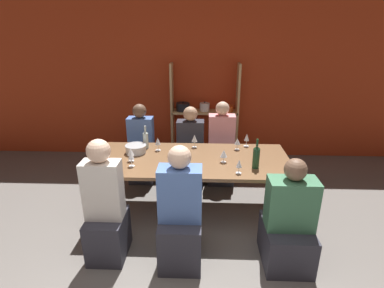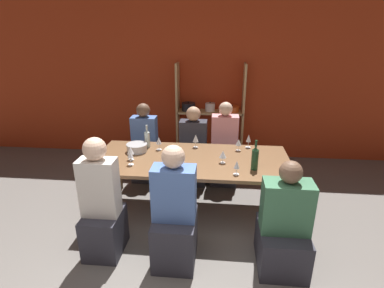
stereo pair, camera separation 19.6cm
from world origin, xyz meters
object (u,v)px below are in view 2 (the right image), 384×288
at_px(wine_glass_red_b, 180,151).
at_px(person_far_a, 146,151).
at_px(wine_glass_empty_a, 130,155).
at_px(mixing_bowl, 137,147).
at_px(person_near_a, 175,221).
at_px(wine_bottle_dark, 147,138).
at_px(person_near_c, 102,211).
at_px(wine_glass_white_b, 237,165).
at_px(wine_glass_red_a, 239,143).
at_px(wine_glass_empty_c, 196,138).
at_px(wine_glass_white_d, 131,151).
at_px(wine_glass_white_a, 249,139).
at_px(wine_glass_empty_b, 223,154).
at_px(person_far_c, 193,154).
at_px(dining_table, 191,164).
at_px(wine_bottle_green, 255,158).
at_px(person_near_b, 283,230).
at_px(person_far_b, 224,153).
at_px(wine_glass_white_c, 159,141).
at_px(shelf_unit, 208,125).

xyz_separation_m(wine_glass_red_b, person_far_a, (-0.68, 0.96, -0.41)).
bearing_deg(person_far_a, wine_glass_empty_a, 96.16).
height_order(mixing_bowl, person_near_a, person_near_a).
height_order(wine_bottle_dark, person_near_c, person_near_c).
distance_m(wine_glass_white_b, person_near_a, 0.88).
bearing_deg(mixing_bowl, wine_glass_red_b, -22.27).
bearing_deg(wine_glass_red_a, wine_glass_empty_c, 173.55).
relative_size(wine_glass_red_a, wine_glass_white_d, 0.94).
bearing_deg(wine_glass_white_a, wine_glass_empty_c, -174.63).
xyz_separation_m(wine_glass_empty_b, person_far_c, (-0.43, 0.95, -0.41)).
bearing_deg(dining_table, wine_glass_red_a, 28.60).
relative_size(wine_bottle_green, wine_glass_white_a, 1.95).
bearing_deg(person_near_b, wine_glass_white_a, 100.99).
xyz_separation_m(dining_table, mixing_bowl, (-0.72, 0.16, 0.13)).
bearing_deg(person_far_b, wine_glass_white_c, 36.46).
distance_m(wine_glass_white_b, person_far_c, 1.43).
bearing_deg(wine_glass_white_b, person_near_c, -161.24).
distance_m(person_near_a, person_far_c, 1.75).
relative_size(dining_table, wine_glass_empty_a, 13.96).
bearing_deg(person_far_c, wine_glass_white_b, 115.04).
relative_size(wine_bottle_green, person_far_b, 0.28).
height_order(dining_table, person_near_b, person_near_b).
bearing_deg(shelf_unit, wine_glass_white_c, -110.95).
bearing_deg(shelf_unit, wine_glass_white_d, -114.39).
distance_m(wine_glass_white_a, wine_glass_empty_b, 0.63).
relative_size(dining_table, person_far_a, 1.98).
relative_size(dining_table, person_far_c, 2.02).
height_order(dining_table, person_far_c, person_far_c).
height_order(wine_glass_red_a, person_near_a, person_near_a).
bearing_deg(person_far_a, wine_glass_empty_b, 140.43).
xyz_separation_m(person_far_a, person_far_b, (1.21, 0.00, 0.01)).
distance_m(wine_glass_red_b, person_far_c, 1.03).
distance_m(wine_glass_white_d, person_near_a, 1.09).
bearing_deg(wine_glass_empty_a, wine_glass_empty_c, 41.88).
relative_size(wine_glass_empty_a, person_near_b, 0.15).
bearing_deg(person_far_a, mixing_bowl, 96.54).
bearing_deg(dining_table, wine_glass_empty_a, -159.97).
bearing_deg(dining_table, wine_glass_white_c, 150.83).
distance_m(person_near_a, person_near_b, 1.04).
distance_m(mixing_bowl, wine_glass_empty_c, 0.77).
distance_m(mixing_bowl, person_near_b, 2.01).
relative_size(person_near_a, person_far_a, 1.04).
height_order(wine_glass_white_c, person_far_c, person_far_c).
relative_size(shelf_unit, mixing_bowl, 6.31).
bearing_deg(person_near_a, wine_glass_empty_b, 60.69).
bearing_deg(person_far_c, wine_glass_red_b, 85.75).
bearing_deg(person_far_b, wine_glass_white_b, 95.30).
xyz_separation_m(wine_glass_empty_b, wine_glass_white_d, (-1.09, -0.01, 0.01)).
height_order(wine_glass_red_b, wine_glass_white_d, wine_glass_red_b).
relative_size(wine_bottle_green, wine_glass_white_c, 1.98).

